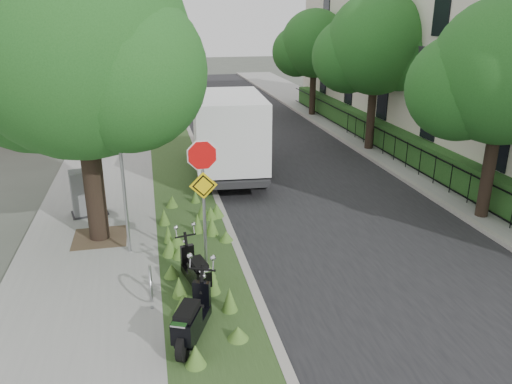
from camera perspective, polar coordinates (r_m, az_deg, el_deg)
ground at (r=11.85m, az=1.51°, el=-9.63°), size 120.00×120.00×0.00m
sidewalk_near at (r=20.89m, az=-16.64°, el=3.00°), size 3.50×60.00×0.12m
verge at (r=20.84m, az=-9.09°, el=3.56°), size 2.00×60.00×0.12m
kerb_near at (r=20.91m, az=-6.35°, el=3.75°), size 0.20×60.00×0.13m
road at (r=21.55m, az=2.96°, el=4.17°), size 7.00×60.00×0.01m
kerb_far at (r=22.68m, az=11.56°, el=4.75°), size 0.20×60.00×0.13m
footpath_far at (r=23.41m, az=15.39°, el=4.89°), size 3.20×60.00×0.12m
street_tree_main at (r=13.00m, az=-19.89°, el=14.20°), size 6.21×5.54×7.66m
bare_post at (r=12.39m, az=-14.98°, el=1.75°), size 0.08×0.08×4.00m
bike_hoop at (r=10.82m, az=-11.94°, el=-10.17°), size 0.06×0.78×0.77m
sign_assembly at (r=11.21m, az=-6.07°, el=1.53°), size 0.94×0.08×3.22m
fence_far at (r=22.82m, az=13.29°, el=6.28°), size 0.04×24.00×1.00m
hedge_far at (r=23.13m, az=14.87°, el=6.32°), size 1.00×24.00×1.10m
terrace_houses at (r=24.46m, az=23.39°, el=14.41°), size 7.40×26.40×8.20m
brick_building at (r=32.80m, az=-25.56°, el=15.21°), size 9.40×10.40×8.30m
far_tree_a at (r=15.40m, az=26.17°, el=11.56°), size 4.60×4.10×6.22m
far_tree_b at (r=22.21m, az=13.37°, el=15.60°), size 4.83×4.31×6.56m
far_tree_c at (r=29.65m, az=6.55°, el=16.14°), size 4.37×3.89×5.93m
scooter_near at (r=10.98m, az=-6.77°, el=-9.35°), size 0.58×1.62×0.78m
scooter_far at (r=9.37m, az=-7.46°, el=-14.73°), size 0.88×1.71×0.87m
box_truck at (r=18.46m, az=-3.31°, el=7.00°), size 2.69×6.01×2.65m
utility_cabinet at (r=15.60m, az=-18.69°, el=-0.14°), size 1.14×0.89×1.36m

